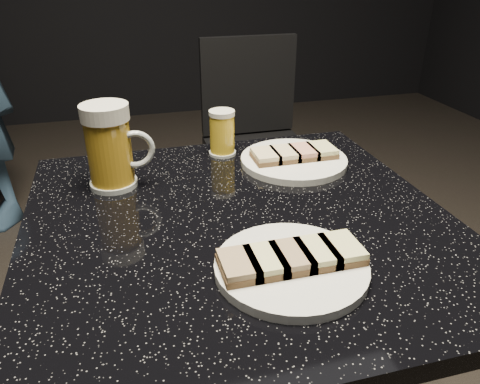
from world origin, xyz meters
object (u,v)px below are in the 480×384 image
(chair, at_px, (256,136))
(plate_large, at_px, (291,267))
(table, at_px, (240,329))
(plate_small, at_px, (294,160))
(beer_mug, at_px, (110,146))
(beer_tumbler, at_px, (222,133))

(chair, bearing_deg, plate_large, -104.76)
(plate_large, bearing_deg, chair, 75.24)
(plate_large, bearing_deg, table, 101.06)
(plate_large, xyz_separation_m, plate_small, (0.14, 0.35, 0.00))
(plate_small, xyz_separation_m, table, (-0.17, -0.19, -0.25))
(beer_mug, bearing_deg, plate_large, -56.26)
(plate_small, distance_m, chair, 0.89)
(plate_small, height_order, beer_tumbler, beer_tumbler)
(table, relative_size, beer_mug, 4.75)
(plate_large, distance_m, chair, 1.25)
(beer_mug, bearing_deg, beer_tumbler, 23.28)
(plate_large, distance_m, beer_mug, 0.41)
(beer_tumbler, distance_m, chair, 0.86)
(beer_mug, relative_size, chair, 0.18)
(plate_small, relative_size, beer_mug, 1.40)
(table, xyz_separation_m, chair, (0.34, 1.02, -0.01))
(table, relative_size, chair, 0.87)
(table, distance_m, beer_tumbler, 0.41)
(beer_mug, relative_size, beer_tumbler, 1.61)
(beer_tumbler, xyz_separation_m, chair, (0.30, 0.74, -0.30))
(beer_mug, distance_m, chair, 1.05)
(chair, bearing_deg, table, -108.47)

